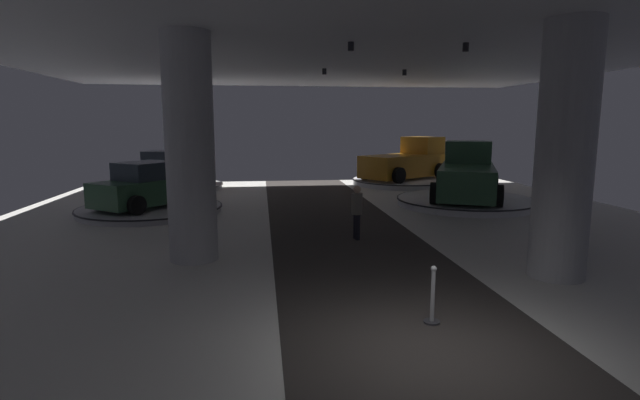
{
  "coord_description": "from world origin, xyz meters",
  "views": [
    {
      "loc": [
        -2.44,
        -6.41,
        3.36
      ],
      "look_at": [
        -0.94,
        5.81,
        1.4
      ],
      "focal_mm": 27.01,
      "sensor_mm": 36.0,
      "label": 1
    }
  ],
  "objects_px": {
    "display_car_far_left": "(149,187)",
    "visitor_walking_near": "(357,209)",
    "display_platform_deep_right": "(403,181)",
    "display_car_deep_left": "(168,169)",
    "column_left": "(190,149)",
    "display_platform_far_right": "(466,201)",
    "display_platform_deep_left": "(170,187)",
    "column_right": "(565,152)",
    "display_platform_far_left": "(151,209)",
    "pickup_truck_far_right": "(467,175)",
    "pickup_truck_deep_right": "(407,162)"
  },
  "relations": [
    {
      "from": "display_car_far_left",
      "to": "visitor_walking_near",
      "type": "xyz_separation_m",
      "value": [
        6.98,
        -5.15,
        -0.1
      ]
    },
    {
      "from": "display_platform_deep_right",
      "to": "display_car_deep_left",
      "type": "distance_m",
      "value": 12.66
    },
    {
      "from": "column_left",
      "to": "display_car_deep_left",
      "type": "distance_m",
      "value": 13.71
    },
    {
      "from": "display_platform_far_right",
      "to": "display_car_far_left",
      "type": "bearing_deg",
      "value": -179.43
    },
    {
      "from": "visitor_walking_near",
      "to": "display_platform_deep_left",
      "type": "bearing_deg",
      "value": 122.46
    },
    {
      "from": "column_right",
      "to": "display_platform_far_left",
      "type": "relative_size",
      "value": 1.03
    },
    {
      "from": "column_right",
      "to": "display_platform_deep_left",
      "type": "bearing_deg",
      "value": 125.5
    },
    {
      "from": "column_right",
      "to": "pickup_truck_far_right",
      "type": "distance_m",
      "value": 9.85
    },
    {
      "from": "display_platform_deep_left",
      "to": "display_platform_far_left",
      "type": "distance_m",
      "value": 6.54
    },
    {
      "from": "column_right",
      "to": "display_platform_deep_left",
      "type": "relative_size",
      "value": 1.02
    },
    {
      "from": "display_car_deep_left",
      "to": "pickup_truck_far_right",
      "type": "relative_size",
      "value": 0.78
    },
    {
      "from": "display_platform_deep_left",
      "to": "visitor_walking_near",
      "type": "height_order",
      "value": "visitor_walking_near"
    },
    {
      "from": "pickup_truck_deep_right",
      "to": "display_platform_far_left",
      "type": "relative_size",
      "value": 1.04
    },
    {
      "from": "column_right",
      "to": "pickup_truck_far_right",
      "type": "height_order",
      "value": "column_right"
    },
    {
      "from": "display_car_deep_left",
      "to": "display_car_far_left",
      "type": "xyz_separation_m",
      "value": [
        0.49,
        -6.55,
        -0.04
      ]
    },
    {
      "from": "column_right",
      "to": "column_left",
      "type": "relative_size",
      "value": 1.0
    },
    {
      "from": "pickup_truck_deep_right",
      "to": "display_car_far_left",
      "type": "bearing_deg",
      "value": -148.84
    },
    {
      "from": "display_platform_deep_right",
      "to": "display_car_far_left",
      "type": "xyz_separation_m",
      "value": [
        -12.11,
        -7.3,
        0.83
      ]
    },
    {
      "from": "pickup_truck_deep_right",
      "to": "display_platform_far_right",
      "type": "distance_m",
      "value": 7.44
    },
    {
      "from": "display_platform_deep_left",
      "to": "visitor_walking_near",
      "type": "distance_m",
      "value": 13.88
    },
    {
      "from": "column_left",
      "to": "display_platform_deep_right",
      "type": "xyz_separation_m",
      "value": [
        9.58,
        14.01,
        -2.58
      ]
    },
    {
      "from": "column_left",
      "to": "visitor_walking_near",
      "type": "height_order",
      "value": "column_left"
    },
    {
      "from": "column_left",
      "to": "display_platform_far_left",
      "type": "relative_size",
      "value": 1.03
    },
    {
      "from": "display_car_deep_left",
      "to": "display_platform_far_right",
      "type": "height_order",
      "value": "display_car_deep_left"
    },
    {
      "from": "display_platform_far_left",
      "to": "pickup_truck_deep_right",
      "type": "bearing_deg",
      "value": 31.11
    },
    {
      "from": "column_right",
      "to": "display_car_far_left",
      "type": "bearing_deg",
      "value": 139.63
    },
    {
      "from": "pickup_truck_deep_right",
      "to": "column_right",
      "type": "bearing_deg",
      "value": -95.8
    },
    {
      "from": "visitor_walking_near",
      "to": "pickup_truck_far_right",
      "type": "bearing_deg",
      "value": 43.86
    },
    {
      "from": "column_left",
      "to": "pickup_truck_far_right",
      "type": "distance_m",
      "value": 12.57
    },
    {
      "from": "display_car_far_left",
      "to": "display_platform_deep_left",
      "type": "bearing_deg",
      "value": 94.05
    },
    {
      "from": "column_right",
      "to": "visitor_walking_near",
      "type": "distance_m",
      "value": 5.72
    },
    {
      "from": "visitor_walking_near",
      "to": "column_left",
      "type": "bearing_deg",
      "value": -160.61
    },
    {
      "from": "pickup_truck_deep_right",
      "to": "pickup_truck_far_right",
      "type": "height_order",
      "value": "pickup_truck_deep_right"
    },
    {
      "from": "column_right",
      "to": "display_car_deep_left",
      "type": "relative_size",
      "value": 1.23
    },
    {
      "from": "display_platform_far_right",
      "to": "visitor_walking_near",
      "type": "distance_m",
      "value": 7.77
    },
    {
      "from": "column_left",
      "to": "pickup_truck_far_right",
      "type": "bearing_deg",
      "value": 34.86
    },
    {
      "from": "pickup_truck_deep_right",
      "to": "display_platform_far_left",
      "type": "xyz_separation_m",
      "value": [
        -12.36,
        -7.46,
        -1.1
      ]
    },
    {
      "from": "column_left",
      "to": "pickup_truck_deep_right",
      "type": "bearing_deg",
      "value": 55.26
    },
    {
      "from": "column_left",
      "to": "display_platform_deep_left",
      "type": "distance_m",
      "value": 13.84
    },
    {
      "from": "display_car_deep_left",
      "to": "display_car_far_left",
      "type": "bearing_deg",
      "value": -85.69
    },
    {
      "from": "column_right",
      "to": "display_platform_deep_left",
      "type": "height_order",
      "value": "column_right"
    },
    {
      "from": "pickup_truck_deep_right",
      "to": "pickup_truck_far_right",
      "type": "bearing_deg",
      "value": -86.8
    },
    {
      "from": "display_car_deep_left",
      "to": "pickup_truck_far_right",
      "type": "height_order",
      "value": "pickup_truck_far_right"
    },
    {
      "from": "display_platform_far_right",
      "to": "pickup_truck_far_right",
      "type": "xyz_separation_m",
      "value": [
        0.13,
        0.29,
        1.07
      ]
    },
    {
      "from": "display_platform_deep_right",
      "to": "display_platform_far_right",
      "type": "relative_size",
      "value": 1.0
    },
    {
      "from": "visitor_walking_near",
      "to": "display_platform_deep_right",
      "type": "bearing_deg",
      "value": 67.58
    },
    {
      "from": "column_right",
      "to": "pickup_truck_far_right",
      "type": "bearing_deg",
      "value": 77.67
    },
    {
      "from": "display_platform_far_left",
      "to": "display_car_far_left",
      "type": "bearing_deg",
      "value": -127.14
    },
    {
      "from": "display_platform_deep_right",
      "to": "visitor_walking_near",
      "type": "height_order",
      "value": "visitor_walking_near"
    },
    {
      "from": "display_platform_deep_right",
      "to": "display_platform_deep_left",
      "type": "bearing_deg",
      "value": -176.59
    }
  ]
}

